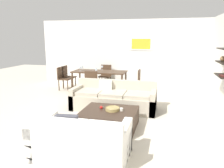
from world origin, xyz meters
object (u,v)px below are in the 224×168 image
coffee_table (109,119)px  wine_glass_left_near (80,68)px  dining_chair_left_far (67,75)px  dining_chair_head (105,74)px  wine_glass_head (102,67)px  wine_glass_left_far (82,67)px  dining_chair_right_near (136,80)px  wine_glass_foot (96,69)px  dining_chair_left_near (63,77)px  loveseat_white (80,141)px  decorative_bowl (113,109)px  dining_chair_foot (92,82)px  dining_table (99,73)px  candle_jar (121,109)px  apple_on_coffee_table (101,107)px  sofa_beige (114,99)px

coffee_table → wine_glass_left_near: 3.83m
dining_chair_left_far → coffee_table: bearing=-52.8°
dining_chair_head → wine_glass_head: wine_glass_head is taller
wine_glass_left_near → wine_glass_left_far: (-0.00, 0.21, -0.00)m
dining_chair_right_near → wine_glass_foot: size_ratio=5.29×
dining_chair_head → dining_chair_left_near: bearing=-144.0°
dining_chair_left_far → wine_glass_left_far: (0.68, -0.09, 0.36)m
loveseat_white → wine_glass_foot: (-1.12, 4.31, 0.57)m
wine_glass_head → wine_glass_left_near: (-0.73, -0.47, -0.00)m
decorative_bowl → dining_chair_foot: dining_chair_foot is taller
wine_glass_head → dining_table: bearing=-90.0°
wine_glass_left_far → wine_glass_head: bearing=19.6°
decorative_bowl → dining_chair_right_near: dining_chair_right_near is taller
wine_glass_left_near → dining_table: bearing=8.2°
candle_jar → dining_chair_right_near: (-0.12, 3.06, 0.09)m
candle_jar → wine_glass_left_far: bearing=123.9°
dining_chair_left_near → wine_glass_left_near: 0.78m
coffee_table → wine_glass_foot: 3.27m
coffee_table → apple_on_coffee_table: apple_on_coffee_table is taller
dining_chair_right_near → dining_table: bearing=172.3°
dining_chair_left_far → sofa_beige: bearing=-42.2°
sofa_beige → candle_jar: bearing=-68.7°
wine_glass_head → wine_glass_foot: wine_glass_foot is taller
sofa_beige → apple_on_coffee_table: bearing=-90.1°
sofa_beige → dining_chair_foot: dining_chair_foot is taller
dining_table → dining_chair_left_near: 1.43m
loveseat_white → decorative_bowl: size_ratio=4.95×
candle_jar → dining_chair_foot: (-1.53, 2.42, 0.09)m
coffee_table → dining_chair_left_far: dining_chair_left_far is taller
sofa_beige → wine_glass_left_far: (-1.78, 2.15, 0.57)m
dining_chair_foot → dining_chair_right_near: 1.55m
sofa_beige → wine_glass_left_far: wine_glass_left_far is taller
dining_chair_foot → wine_glass_foot: size_ratio=5.29×
coffee_table → dining_chair_left_near: 4.11m
wine_glass_foot → wine_glass_left_near: bearing=160.4°
dining_chair_foot → wine_glass_left_far: wine_glass_left_far is taller
dining_chair_left_far → dining_chair_left_near: bearing=-90.0°
dining_chair_head → decorative_bowl: bearing=-72.1°
coffee_table → candle_jar: bearing=12.3°
wine_glass_head → dining_chair_left_far: bearing=-173.0°
dining_chair_head → wine_glass_left_near: wine_glass_left_near is taller
sofa_beige → dining_chair_left_far: 3.33m
decorative_bowl → sofa_beige: bearing=102.6°
dining_chair_head → dining_chair_left_far: size_ratio=1.00×
dining_chair_right_near → wine_glass_left_far: bearing=172.1°
loveseat_white → dining_chair_right_near: 4.50m
decorative_bowl → candle_jar: 0.20m
apple_on_coffee_table → dining_chair_head: dining_chair_head is taller
decorative_bowl → apple_on_coffee_table: apple_on_coffee_table is taller
dining_chair_foot → wine_glass_left_near: bearing=135.0°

